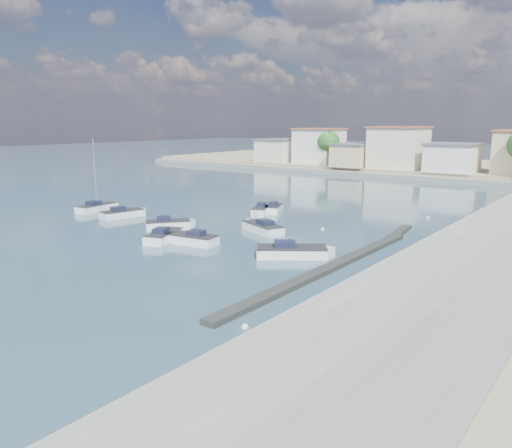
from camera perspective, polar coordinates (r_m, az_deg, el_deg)
The scene contains 15 objects.
ground at distance 66.38m, azimuth 15.79°, elevation 1.96°, with size 400.00×400.00×0.00m, color #2A4555.
seawall_walkway at distance 35.74m, azimuth 27.20°, elevation -5.50°, with size 5.00×90.00×1.80m, color slate.
breakwater at distance 39.17m, azimuth 10.14°, elevation -4.05°, with size 2.00×31.02×0.35m.
far_shore_land at distance 115.90m, azimuth 25.55°, elevation 5.56°, with size 160.00×40.00×1.40m, color gray.
far_shore_quay at distance 95.59m, azimuth 22.82°, elevation 4.56°, with size 160.00×2.50×0.80m, color slate.
motorboat_a at distance 46.31m, azimuth -10.40°, elevation -1.37°, with size 3.48×5.17×1.48m.
motorboat_b at distance 51.30m, azimuth -9.73°, elevation -0.08°, with size 4.09×4.60×1.48m.
motorboat_c at distance 49.12m, azimuth 0.60°, elevation -0.43°, with size 5.57×3.63×1.48m.
motorboat_d at distance 44.65m, azimuth -7.56°, elevation -1.76°, with size 5.27×2.66×1.48m.
motorboat_e at distance 58.48m, azimuth -14.79°, elevation 1.13°, with size 2.80×5.44×1.48m.
motorboat_f at distance 60.08m, azimuth 2.08°, elevation 1.78°, with size 3.18×4.48×1.48m.
motorboat_g at distance 58.29m, azimuth 0.52°, elevation 1.48°, with size 3.19×4.46×1.48m.
motorboat_h at distance 40.08m, azimuth 4.54°, elevation -3.24°, with size 5.81×5.10×1.48m.
sailboat at distance 63.70m, azimuth -17.53°, elevation 1.85°, with size 2.51×6.00×9.00m.
mooring_buoys at distance 40.37m, azimuth 13.17°, elevation -3.89°, with size 13.77×36.61×0.38m.
Camera 1 is at (24.08, -20.94, 10.61)m, focal length 35.00 mm.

